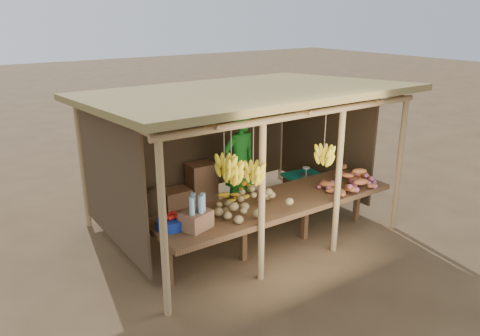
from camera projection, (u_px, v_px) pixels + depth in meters
ground at (240, 226)px, 7.95m from camera, size 60.00×60.00×0.00m
stall_structure at (238, 117)px, 7.27m from camera, size 4.70×3.50×2.43m
counter at (276, 204)px, 6.98m from camera, size 3.90×1.05×0.80m
potato_heap at (257, 199)px, 6.52m from camera, size 1.31×1.07×0.37m
sweet_potato_heap at (349, 176)px, 7.47m from camera, size 1.16×0.85×0.36m
onion_heap at (351, 177)px, 7.42m from camera, size 0.92×0.55×0.36m
banana_pile at (241, 186)px, 7.07m from camera, size 0.59×0.47×0.34m
tomato_basin at (171, 222)px, 6.06m from camera, size 0.38×0.38×0.20m
bottle_box at (196, 216)px, 6.01m from camera, size 0.45×0.40×0.47m
vendor at (239, 164)px, 8.22m from camera, size 0.71×0.49×1.86m
tarp_crate at (304, 189)px, 8.73m from camera, size 0.71×0.63×0.80m
carton_stack at (193, 189)px, 8.66m from camera, size 1.08×0.44×0.80m
burlap_sacks at (141, 205)px, 8.12m from camera, size 0.92×0.48×0.65m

